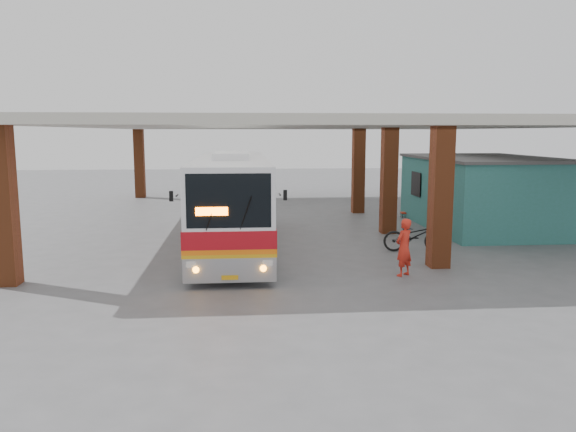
{
  "coord_description": "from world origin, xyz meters",
  "views": [
    {
      "loc": [
        -3.13,
        -19.61,
        4.16
      ],
      "look_at": [
        -1.43,
        0.0,
        1.21
      ],
      "focal_mm": 35.0,
      "sensor_mm": 36.0,
      "label": 1
    }
  ],
  "objects_px": {
    "coach_bus": "(232,199)",
    "motorcycle": "(414,235)",
    "pedestrian": "(404,247)",
    "red_chair": "(407,210)"
  },
  "relations": [
    {
      "from": "red_chair",
      "to": "coach_bus",
      "type": "bearing_deg",
      "value": -140.07
    },
    {
      "from": "motorcycle",
      "to": "red_chair",
      "type": "xyz_separation_m",
      "value": [
        2.13,
        7.88,
        -0.21
      ]
    },
    {
      "from": "red_chair",
      "to": "pedestrian",
      "type": "bearing_deg",
      "value": -104.12
    },
    {
      "from": "pedestrian",
      "to": "red_chair",
      "type": "distance_m",
      "value": 11.71
    },
    {
      "from": "motorcycle",
      "to": "pedestrian",
      "type": "bearing_deg",
      "value": 163.62
    },
    {
      "from": "motorcycle",
      "to": "pedestrian",
      "type": "distance_m",
      "value": 3.57
    },
    {
      "from": "coach_bus",
      "to": "motorcycle",
      "type": "relative_size",
      "value": 5.52
    },
    {
      "from": "coach_bus",
      "to": "red_chair",
      "type": "height_order",
      "value": "coach_bus"
    },
    {
      "from": "coach_bus",
      "to": "motorcycle",
      "type": "height_order",
      "value": "coach_bus"
    },
    {
      "from": "motorcycle",
      "to": "red_chair",
      "type": "distance_m",
      "value": 8.17
    }
  ]
}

